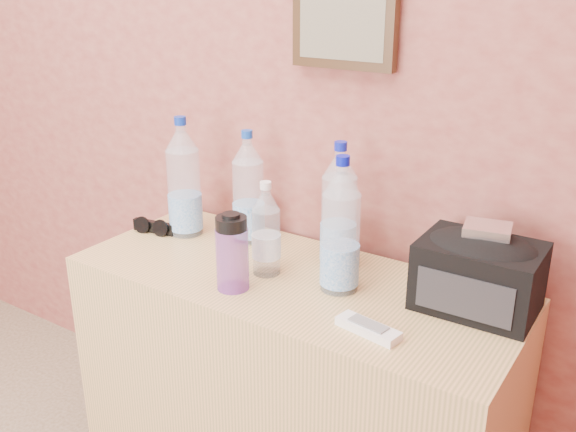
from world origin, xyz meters
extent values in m
plane|color=brown|center=(0.00, 2.00, 1.35)|extent=(4.00, 0.00, 4.00)
cube|color=tan|center=(0.46, 1.73, 0.38)|extent=(1.21, 0.50, 0.76)
cylinder|color=silver|center=(0.02, 1.81, 0.92)|extent=(0.10, 0.10, 0.32)
cylinder|color=#0D2D9C|center=(0.02, 1.81, 1.11)|extent=(0.04, 0.04, 0.02)
cylinder|color=silver|center=(0.21, 1.87, 0.90)|extent=(0.09, 0.09, 0.30)
cylinder|color=#1342AC|center=(0.21, 1.87, 1.08)|extent=(0.03, 0.03, 0.02)
cylinder|color=silver|center=(0.52, 1.87, 0.91)|extent=(0.09, 0.09, 0.31)
cylinder|color=#0D19A6|center=(0.52, 1.87, 1.09)|extent=(0.03, 0.03, 0.02)
cylinder|color=silver|center=(0.60, 1.74, 0.91)|extent=(0.10, 0.10, 0.31)
cylinder|color=#0711AC|center=(0.60, 1.74, 1.10)|extent=(0.03, 0.03, 0.02)
cylinder|color=#A8C1D1|center=(0.39, 1.71, 0.87)|extent=(0.07, 0.07, 0.22)
cylinder|color=white|center=(0.39, 1.71, 1.00)|extent=(0.03, 0.03, 0.02)
cylinder|color=purple|center=(0.37, 1.59, 0.84)|extent=(0.08, 0.08, 0.16)
cylinder|color=black|center=(0.37, 1.59, 0.94)|extent=(0.08, 0.08, 0.04)
cube|color=white|center=(0.76, 1.59, 0.77)|extent=(0.16, 0.07, 0.02)
cube|color=silver|center=(0.93, 1.85, 0.96)|extent=(0.12, 0.11, 0.02)
camera|label=1|loc=(1.30, 0.44, 1.52)|focal=40.00mm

